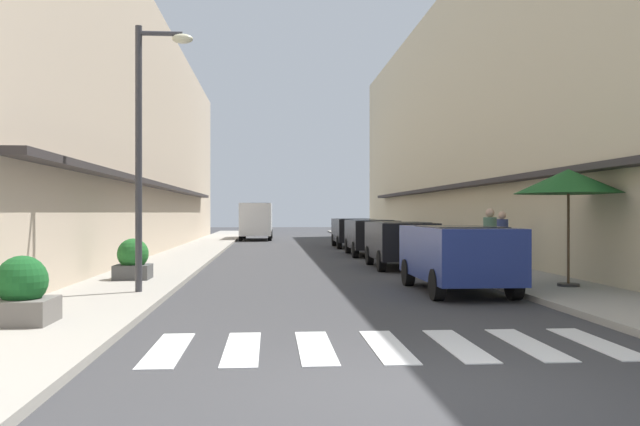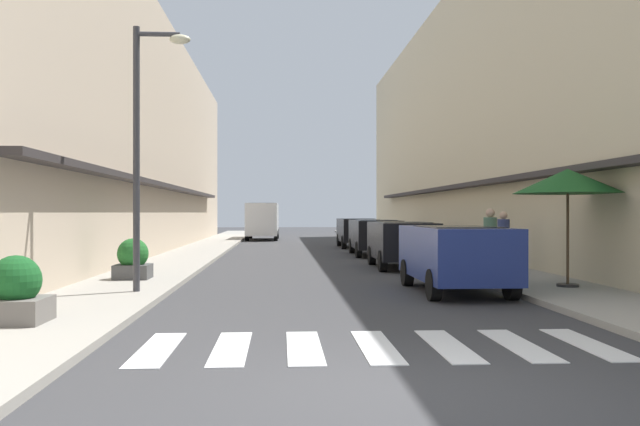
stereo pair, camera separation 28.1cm
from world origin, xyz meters
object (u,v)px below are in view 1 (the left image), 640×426
object	(u,v)px
pedestrian_walking_far	(490,240)
pedestrian_walking_near	(502,239)
delivery_van	(257,218)
planter_far	(465,245)
parked_car_distant	(352,229)
planter_corner	(22,293)
cafe_umbrella	(568,182)
street_lamp	(148,130)
parked_car_near	(457,251)
planter_midblock	(133,260)
parked_car_far	(371,233)
parked_car_mid	(400,239)

from	to	relation	value
pedestrian_walking_far	pedestrian_walking_near	bearing A→B (deg)	20.74
delivery_van	planter_far	size ratio (longest dim) A/B	5.14
parked_car_distant	planter_corner	world-z (taller)	parked_car_distant
parked_car_distant	pedestrian_walking_near	bearing A→B (deg)	-80.67
cafe_umbrella	planter_far	world-z (taller)	cafe_umbrella
delivery_van	cafe_umbrella	distance (m)	29.69
street_lamp	planter_corner	distance (m)	5.00
street_lamp	pedestrian_walking_near	bearing A→B (deg)	25.47
parked_car_distant	street_lamp	distance (m)	20.49
parked_car_distant	planter_far	size ratio (longest dim) A/B	3.86
parked_car_near	planter_midblock	size ratio (longest dim) A/B	4.13
parked_car_near	planter_midblock	xyz separation A→B (m)	(-7.52, 2.32, -0.34)
parked_car_far	street_lamp	bearing A→B (deg)	-117.16
cafe_umbrella	parked_car_mid	bearing A→B (deg)	111.35
delivery_van	parked_car_near	bearing A→B (deg)	-80.07
delivery_van	cafe_umbrella	xyz separation A→B (m)	(7.55, -28.70, 1.05)
street_lamp	pedestrian_walking_near	distance (m)	10.40
cafe_umbrella	planter_far	size ratio (longest dim) A/B	2.48
street_lamp	pedestrian_walking_near	size ratio (longest dim) A/B	3.29
pedestrian_walking_far	cafe_umbrella	bearing A→B (deg)	-108.00
street_lamp	pedestrian_walking_near	xyz separation A→B (m)	(9.11, 4.34, -2.48)
delivery_van	pedestrian_walking_near	bearing A→B (deg)	-73.19
pedestrian_walking_near	parked_car_near	bearing A→B (deg)	-1.48
parked_car_distant	pedestrian_walking_far	size ratio (longest dim) A/B	2.33
parked_car_distant	delivery_van	world-z (taller)	delivery_van
cafe_umbrella	planter_midblock	bearing A→B (deg)	166.87
planter_midblock	pedestrian_walking_far	world-z (taller)	pedestrian_walking_far
parked_car_mid	planter_midblock	bearing A→B (deg)	-151.20
parked_car_mid	parked_car_distant	bearing A→B (deg)	90.00
delivery_van	parked_car_far	bearing A→B (deg)	-72.62
planter_midblock	parked_car_distant	bearing A→B (deg)	65.53
pedestrian_walking_near	cafe_umbrella	bearing A→B (deg)	31.37
parked_car_near	parked_car_distant	xyz separation A→B (m)	(0.00, 18.84, -0.00)
parked_car_far	street_lamp	xyz separation A→B (m)	(-6.67, -13.00, 2.57)
street_lamp	pedestrian_walking_far	bearing A→B (deg)	18.65
cafe_umbrella	planter_corner	xyz separation A→B (m)	(-10.33, -4.24, -1.88)
planter_corner	pedestrian_walking_far	xyz separation A→B (m)	(9.36, 6.67, 0.48)
parked_car_distant	street_lamp	xyz separation A→B (m)	(-6.67, -19.21, 2.57)
planter_corner	planter_midblock	world-z (taller)	planter_corner
delivery_van	planter_corner	distance (m)	33.06
parked_car_near	cafe_umbrella	size ratio (longest dim) A/B	1.59
parked_car_mid	street_lamp	size ratio (longest dim) A/B	0.71
parked_car_near	planter_far	distance (m)	9.08
parked_car_mid	street_lamp	distance (m)	9.88
parked_car_distant	pedestrian_walking_near	size ratio (longest dim) A/B	2.43
pedestrian_walking_near	planter_far	bearing A→B (deg)	-153.86
parked_car_far	cafe_umbrella	size ratio (longest dim) A/B	1.70
planter_corner	parked_car_far	bearing A→B (deg)	65.22
parked_car_far	planter_midblock	xyz separation A→B (m)	(-7.52, -10.32, -0.34)
cafe_umbrella	pedestrian_walking_far	bearing A→B (deg)	111.81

